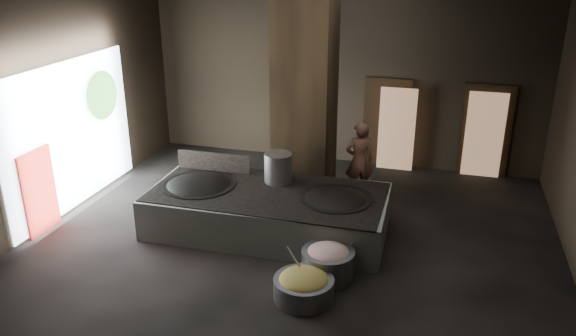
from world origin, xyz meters
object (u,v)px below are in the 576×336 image
(wok_right, at_px, (336,202))
(stock_pot, at_px, (278,168))
(cook, at_px, (359,161))
(meat_basin, at_px, (328,264))
(wok_left, at_px, (199,188))
(hearth_platform, at_px, (268,211))
(veg_basin, at_px, (304,288))

(wok_right, distance_m, stock_pot, 1.44)
(cook, relative_size, meat_basin, 1.94)
(wok_left, relative_size, cook, 0.83)
(hearth_platform, relative_size, cook, 2.63)
(wok_right, xyz_separation_m, veg_basin, (-0.06, -2.17, -0.57))
(stock_pot, bearing_deg, wok_right, -21.04)
(hearth_platform, distance_m, veg_basin, 2.49)
(cook, bearing_deg, stock_pot, 23.99)
(hearth_platform, bearing_deg, meat_basin, -43.54)
(hearth_platform, xyz_separation_m, veg_basin, (1.29, -2.12, -0.22))
(stock_pot, bearing_deg, meat_basin, -52.66)
(hearth_platform, bearing_deg, stock_pot, 83.46)
(hearth_platform, distance_m, wok_right, 1.39)
(wok_left, distance_m, stock_pot, 1.66)
(cook, bearing_deg, veg_basin, 64.79)
(cook, distance_m, meat_basin, 3.49)
(veg_basin, bearing_deg, hearth_platform, 121.29)
(stock_pot, xyz_separation_m, veg_basin, (1.24, -2.67, -0.95))
(hearth_platform, relative_size, veg_basin, 4.75)
(hearth_platform, height_order, meat_basin, hearth_platform)
(wok_left, relative_size, stock_pot, 2.42)
(veg_basin, bearing_deg, cook, 87.41)
(stock_pot, distance_m, veg_basin, 3.09)
(cook, height_order, veg_basin, cook)
(hearth_platform, xyz_separation_m, meat_basin, (1.52, -1.38, -0.15))
(wok_left, xyz_separation_m, wok_right, (2.80, 0.10, 0.00))
(hearth_platform, height_order, wok_left, wok_left)
(hearth_platform, bearing_deg, wok_right, 0.78)
(wok_right, distance_m, meat_basin, 1.52)
(hearth_platform, distance_m, cook, 2.58)
(stock_pot, xyz_separation_m, cook, (1.42, 1.51, -0.24))
(wok_left, bearing_deg, hearth_platform, 1.97)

